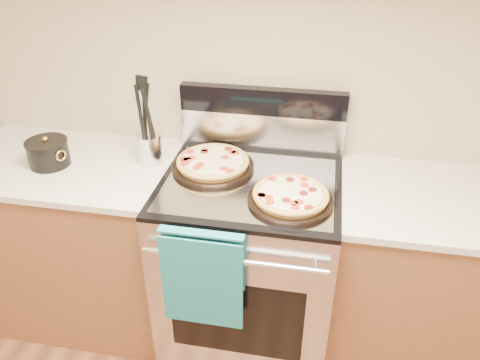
% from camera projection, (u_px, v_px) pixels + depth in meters
% --- Properties ---
extents(wall_back, '(4.00, 0.00, 4.00)m').
position_uv_depth(wall_back, '(265.00, 57.00, 2.05)').
color(wall_back, '#BFB08A').
rests_on(wall_back, ground).
extents(range_body, '(0.76, 0.68, 0.90)m').
position_uv_depth(range_body, '(249.00, 266.00, 2.22)').
color(range_body, '#B7B7BC').
rests_on(range_body, ground).
extents(oven_window, '(0.56, 0.01, 0.40)m').
position_uv_depth(oven_window, '(236.00, 319.00, 1.94)').
color(oven_window, black).
rests_on(oven_window, range_body).
extents(cooktop, '(0.76, 0.68, 0.02)m').
position_uv_depth(cooktop, '(251.00, 183.00, 1.98)').
color(cooktop, black).
rests_on(cooktop, range_body).
extents(backsplash_lower, '(0.76, 0.06, 0.18)m').
position_uv_depth(backsplash_lower, '(262.00, 131.00, 2.19)').
color(backsplash_lower, silver).
rests_on(backsplash_lower, cooktop).
extents(backsplash_upper, '(0.76, 0.06, 0.12)m').
position_uv_depth(backsplash_upper, '(263.00, 101.00, 2.11)').
color(backsplash_upper, black).
rests_on(backsplash_upper, backsplash_lower).
extents(oven_handle, '(0.70, 0.03, 0.03)m').
position_uv_depth(oven_handle, '(233.00, 261.00, 1.72)').
color(oven_handle, silver).
rests_on(oven_handle, range_body).
extents(dish_towel, '(0.32, 0.05, 0.42)m').
position_uv_depth(dish_towel, '(203.00, 277.00, 1.79)').
color(dish_towel, teal).
rests_on(dish_towel, oven_handle).
extents(foil_sheet, '(0.70, 0.55, 0.01)m').
position_uv_depth(foil_sheet, '(249.00, 184.00, 1.95)').
color(foil_sheet, gray).
rests_on(foil_sheet, cooktop).
extents(cabinet_left, '(1.00, 0.62, 0.88)m').
position_uv_depth(cabinet_left, '(81.00, 242.00, 2.39)').
color(cabinet_left, brown).
rests_on(cabinet_left, ground).
extents(countertop_left, '(1.02, 0.64, 0.03)m').
position_uv_depth(countertop_left, '(64.00, 164.00, 2.15)').
color(countertop_left, beige).
rests_on(countertop_left, cabinet_left).
extents(cabinet_right, '(1.00, 0.62, 0.88)m').
position_uv_depth(cabinet_right, '(442.00, 287.00, 2.11)').
color(cabinet_right, brown).
rests_on(cabinet_right, ground).
extents(countertop_right, '(1.02, 0.64, 0.03)m').
position_uv_depth(countertop_right, '(468.00, 204.00, 1.88)').
color(countertop_right, beige).
rests_on(countertop_right, cabinet_right).
extents(pepperoni_pizza_back, '(0.43, 0.43, 0.05)m').
position_uv_depth(pepperoni_pizza_back, '(213.00, 163.00, 2.05)').
color(pepperoni_pizza_back, '#C08C3A').
rests_on(pepperoni_pizza_back, foil_sheet).
extents(pepperoni_pizza_front, '(0.41, 0.41, 0.04)m').
position_uv_depth(pepperoni_pizza_front, '(291.00, 196.00, 1.82)').
color(pepperoni_pizza_front, '#C08C3A').
rests_on(pepperoni_pizza_front, foil_sheet).
extents(utensil_crock, '(0.14, 0.14, 0.14)m').
position_uv_depth(utensil_crock, '(150.00, 149.00, 2.11)').
color(utensil_crock, silver).
rests_on(utensil_crock, countertop_left).
extents(saucepan, '(0.23, 0.23, 0.11)m').
position_uv_depth(saucepan, '(49.00, 154.00, 2.10)').
color(saucepan, black).
rests_on(saucepan, countertop_left).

